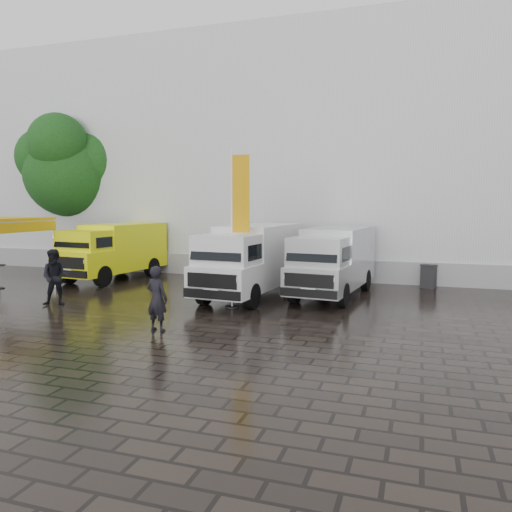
{
  "coord_description": "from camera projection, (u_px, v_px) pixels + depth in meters",
  "views": [
    {
      "loc": [
        5.98,
        -14.7,
        3.52
      ],
      "look_at": [
        0.38,
        2.2,
        1.67
      ],
      "focal_mm": 35.0,
      "sensor_mm": 36.0,
      "label": 1
    }
  ],
  "objects": [
    {
      "name": "flagpole",
      "position": [
        237.0,
        219.0,
        16.7
      ],
      "size": [
        0.88,
        0.5,
        5.36
      ],
      "color": "black",
      "rests_on": "ground"
    },
    {
      "name": "person_front",
      "position": [
        157.0,
        298.0,
        13.81
      ],
      "size": [
        0.73,
        0.55,
        1.83
      ],
      "primitive_type": "imported",
      "rotation": [
        0.0,
        0.0,
        2.97
      ],
      "color": "black",
      "rests_on": "ground"
    },
    {
      "name": "exhibition_hall",
      "position": [
        354.0,
        163.0,
        29.97
      ],
      "size": [
        44.0,
        16.0,
        12.0
      ],
      "primitive_type": "cube",
      "color": "silver",
      "rests_on": "ground"
    },
    {
      "name": "person_tent",
      "position": [
        56.0,
        277.0,
        17.34
      ],
      "size": [
        1.19,
        1.1,
        1.97
      ],
      "primitive_type": "imported",
      "rotation": [
        0.0,
        0.0,
        0.47
      ],
      "color": "black",
      "rests_on": "ground"
    },
    {
      "name": "tree",
      "position": [
        69.0,
        168.0,
        27.51
      ],
      "size": [
        4.77,
        4.77,
        8.55
      ],
      "color": "black",
      "rests_on": "ground"
    },
    {
      "name": "van_yellow",
      "position": [
        113.0,
        252.0,
        23.22
      ],
      "size": [
        2.75,
        5.81,
        2.59
      ],
      "primitive_type": null,
      "rotation": [
        0.0,
        0.0,
        -0.11
      ],
      "color": "#F2FE0D",
      "rests_on": "ground"
    },
    {
      "name": "hall_plinth",
      "position": [
        329.0,
        270.0,
        22.94
      ],
      "size": [
        44.0,
        0.15,
        1.0
      ],
      "primitive_type": "cube",
      "color": "gray",
      "rests_on": "ground"
    },
    {
      "name": "van_white",
      "position": [
        251.0,
        262.0,
        18.89
      ],
      "size": [
        2.59,
        6.41,
        2.71
      ],
      "primitive_type": null,
      "rotation": [
        0.0,
        0.0,
        -0.08
      ],
      "color": "white",
      "rests_on": "ground"
    },
    {
      "name": "van_silver",
      "position": [
        333.0,
        262.0,
        19.08
      ],
      "size": [
        2.59,
        6.16,
        2.59
      ],
      "primitive_type": null,
      "rotation": [
        0.0,
        0.0,
        -0.1
      ],
      "color": "silver",
      "rests_on": "ground"
    },
    {
      "name": "wheelie_bin",
      "position": [
        429.0,
        276.0,
        21.01
      ],
      "size": [
        0.72,
        0.72,
        0.99
      ],
      "primitive_type": "cube",
      "rotation": [
        0.0,
        0.0,
        -0.25
      ],
      "color": "black",
      "rests_on": "ground"
    },
    {
      "name": "ground",
      "position": [
        224.0,
        313.0,
        16.11
      ],
      "size": [
        120.0,
        120.0,
        0.0
      ],
      "primitive_type": "plane",
      "color": "black",
      "rests_on": "ground"
    }
  ]
}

